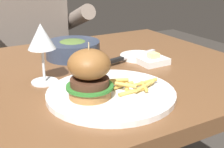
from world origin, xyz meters
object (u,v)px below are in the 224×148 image
burger_sandwich (89,74)px  table_knife (128,57)px  main_plate (111,94)px  soup_bowl (73,49)px  diner_person (28,65)px  wine_glass (41,39)px  bread_plate (139,56)px  butter_dish (153,60)px

burger_sandwich → table_knife: bearing=42.0°
main_plate → soup_bowl: bearing=82.1°
main_plate → soup_bowl: 0.34m
table_knife → diner_person: (-0.16, 0.65, -0.19)m
burger_sandwich → soup_bowl: size_ratio=0.71×
wine_glass → diner_person: (0.13, 0.69, -0.29)m
bread_plate → butter_dish: 0.08m
burger_sandwich → table_knife: 0.33m
butter_dish → wine_glass: bearing=177.1°
main_plate → diner_person: (0.02, 0.86, -0.18)m
wine_glass → bread_plate: wine_glass is taller
main_plate → soup_bowl: soup_bowl is taller
wine_glass → main_plate: bearing=-56.7°
table_knife → wine_glass: bearing=-170.6°
table_knife → diner_person: size_ratio=0.18×
butter_dish → soup_bowl: soup_bowl is taller
main_plate → bread_plate: 0.32m
main_plate → wine_glass: wine_glass is taller
butter_dish → diner_person: diner_person is taller
bread_plate → diner_person: 0.69m
burger_sandwich → diner_person: (0.08, 0.86, -0.25)m
bread_plate → soup_bowl: bearing=148.2°
soup_bowl → diner_person: bearing=92.6°
table_knife → diner_person: 0.69m
bread_plate → butter_dish: size_ratio=1.42×
burger_sandwich → bread_plate: size_ratio=1.03×
main_plate → table_knife: bearing=49.2°
wine_glass → diner_person: 0.77m
burger_sandwich → butter_dish: (0.29, 0.15, -0.06)m
burger_sandwich → table_knife: (0.24, 0.22, -0.06)m
bread_plate → burger_sandwich: bearing=-141.8°
burger_sandwich → diner_person: size_ratio=0.11×
main_plate → wine_glass: size_ratio=1.94×
butter_dish → soup_bowl: 0.27m
main_plate → wine_glass: bearing=123.3°
table_knife → soup_bowl: size_ratio=1.17×
main_plate → diner_person: diner_person is taller
main_plate → diner_person: bearing=88.4°
wine_glass → table_knife: bearing=9.4°
main_plate → butter_dish: butter_dish is taller
burger_sandwich → wine_glass: bearing=107.1°
burger_sandwich → soup_bowl: 0.36m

